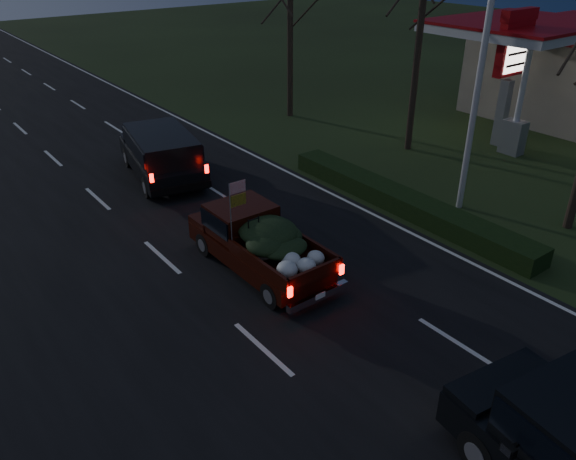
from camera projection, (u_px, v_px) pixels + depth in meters
ground at (263, 349)px, 12.46m from camera, size 120.00×120.00×0.00m
road_asphalt at (263, 349)px, 12.46m from camera, size 14.00×120.00×0.02m
hedge_row at (403, 202)px, 18.61m from camera, size 1.00×10.00×0.60m
light_pole at (486, 38)px, 16.39m from camera, size 0.50×0.90×9.16m
gas_price_pylon at (513, 56)px, 22.78m from camera, size 2.00×0.41×5.57m
gas_canopy at (521, 33)px, 24.28m from camera, size 7.10×6.10×4.88m
bare_tree_far at (290, 5)px, 26.01m from camera, size 3.60×3.60×7.00m
pickup_truck at (258, 239)px, 15.06m from camera, size 1.81×4.66×2.44m
lead_suv at (162, 150)px, 20.66m from camera, size 3.07×5.37×1.45m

